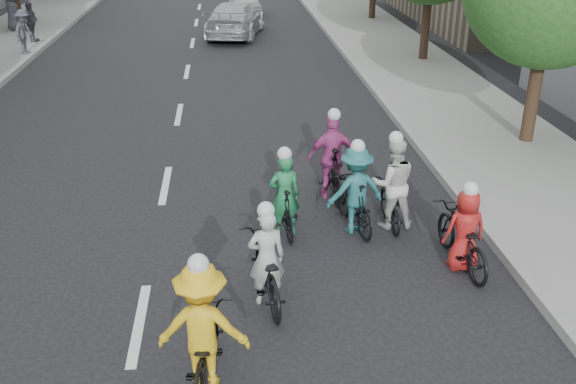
{
  "coord_description": "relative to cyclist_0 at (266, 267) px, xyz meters",
  "views": [
    {
      "loc": [
        1.42,
        -7.86,
        5.65
      ],
      "look_at": [
        2.4,
        2.22,
        1.0
      ],
      "focal_mm": 40.0,
      "sensor_mm": 36.0,
      "label": 1
    }
  ],
  "objects": [
    {
      "name": "ground",
      "position": [
        -1.9,
        -0.48,
        -0.57
      ],
      "size": [
        120.0,
        120.0,
        0.0
      ],
      "primitive_type": "plane",
      "color": "black",
      "rests_on": "ground"
    },
    {
      "name": "sidewalk_right",
      "position": [
        6.1,
        9.52,
        -0.49
      ],
      "size": [
        4.0,
        80.0,
        0.15
      ],
      "primitive_type": "cube",
      "color": "gray",
      "rests_on": "ground"
    },
    {
      "name": "curb_right",
      "position": [
        4.15,
        9.52,
        -0.48
      ],
      "size": [
        0.18,
        80.0,
        0.18
      ],
      "primitive_type": "cube",
      "color": "#999993",
      "rests_on": "ground"
    },
    {
      "name": "cyclist_0",
      "position": [
        0.0,
        0.0,
        0.0
      ],
      "size": [
        0.88,
        1.98,
        1.69
      ],
      "rotation": [
        0.0,
        0.0,
        3.26
      ],
      "color": "black",
      "rests_on": "ground"
    },
    {
      "name": "cyclist_1",
      "position": [
        1.59,
        3.64,
        0.14
      ],
      "size": [
        1.04,
        1.92,
        1.91
      ],
      "rotation": [
        0.0,
        0.0,
        3.17
      ],
      "color": "black",
      "rests_on": "ground"
    },
    {
      "name": "cyclist_2",
      "position": [
        3.3,
        0.67,
        -0.0
      ],
      "size": [
        0.83,
        1.96,
        1.58
      ],
      "rotation": [
        0.0,
        0.0,
        3.23
      ],
      "color": "black",
      "rests_on": "ground"
    },
    {
      "name": "cyclist_3",
      "position": [
        2.48,
        2.26,
        0.12
      ],
      "size": [
        0.85,
        1.53,
        1.88
      ],
      "rotation": [
        0.0,
        0.0,
        3.13
      ],
      "color": "black",
      "rests_on": "ground"
    },
    {
      "name": "cyclist_4",
      "position": [
        -0.9,
        -1.82,
        0.14
      ],
      "size": [
        1.21,
        1.84,
        1.91
      ],
      "rotation": [
        0.0,
        0.0,
        3.01
      ],
      "color": "black",
      "rests_on": "ground"
    },
    {
      "name": "cyclist_5",
      "position": [
        1.76,
        2.12,
        0.13
      ],
      "size": [
        1.17,
        1.75,
        1.81
      ],
      "rotation": [
        0.0,
        0.0,
        3.35
      ],
      "color": "black",
      "rests_on": "ground"
    },
    {
      "name": "cyclist_6",
      "position": [
        0.47,
        2.14,
        0.02
      ],
      "size": [
        0.61,
        1.59,
        1.71
      ],
      "rotation": [
        0.0,
        0.0,
        3.25
      ],
      "color": "black",
      "rests_on": "ground"
    },
    {
      "name": "follow_car_lead",
      "position": [
        -0.01,
        20.86,
        0.18
      ],
      "size": [
        3.09,
        5.47,
        1.5
      ],
      "primitive_type": "imported",
      "rotation": [
        0.0,
        0.0,
        2.94
      ],
      "color": "#B9B9BE",
      "rests_on": "ground"
    },
    {
      "name": "follow_car_trail",
      "position": [
        0.61,
        26.45,
        0.1
      ],
      "size": [
        1.76,
        3.98,
        1.33
      ],
      "primitive_type": "imported",
      "rotation": [
        0.0,
        0.0,
        3.19
      ],
      "color": "silver",
      "rests_on": "ground"
    },
    {
      "name": "spectator_0",
      "position": [
        -8.2,
        17.46,
        0.42
      ],
      "size": [
        0.84,
        1.19,
        1.67
      ],
      "primitive_type": "imported",
      "rotation": [
        0.0,
        0.0,
        1.35
      ],
      "color": "#474652",
      "rests_on": "sidewalk_left"
    },
    {
      "name": "spectator_1",
      "position": [
        -8.54,
        19.75,
        0.4
      ],
      "size": [
        0.61,
        1.03,
        1.64
      ],
      "primitive_type": "imported",
      "rotation": [
        0.0,
        0.0,
        1.34
      ],
      "color": "#4E4D5A",
      "rests_on": "sidewalk_left"
    },
    {
      "name": "spectator_2",
      "position": [
        -10.06,
        22.43,
        0.46
      ],
      "size": [
        0.67,
        0.92,
        1.76
      ],
      "primitive_type": "imported",
      "rotation": [
        0.0,
        0.0,
        1.7
      ],
      "color": "#454651",
      "rests_on": "sidewalk_left"
    }
  ]
}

